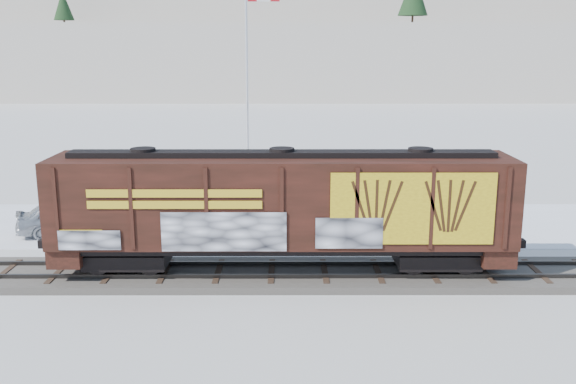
{
  "coord_description": "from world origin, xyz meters",
  "views": [
    {
      "loc": [
        0.58,
        -22.86,
        8.56
      ],
      "look_at": [
        0.63,
        3.0,
        2.66
      ],
      "focal_mm": 40.0,
      "sensor_mm": 36.0,
      "label": 1
    }
  ],
  "objects_px": {
    "flagpole": "(249,118)",
    "car_white": "(359,213)",
    "hopper_railcar": "(282,204)",
    "car_silver": "(69,216)",
    "car_dark": "(452,208)"
  },
  "relations": [
    {
      "from": "car_silver",
      "to": "flagpole",
      "type": "bearing_deg",
      "value": -66.79
    },
    {
      "from": "flagpole",
      "to": "car_dark",
      "type": "relative_size",
      "value": 2.55
    },
    {
      "from": "car_dark",
      "to": "car_white",
      "type": "bearing_deg",
      "value": 118.74
    },
    {
      "from": "car_silver",
      "to": "car_dark",
      "type": "height_order",
      "value": "car_silver"
    },
    {
      "from": "hopper_railcar",
      "to": "flagpole",
      "type": "xyz_separation_m",
      "value": [
        -1.96,
        13.72,
        1.64
      ]
    },
    {
      "from": "hopper_railcar",
      "to": "flagpole",
      "type": "bearing_deg",
      "value": 98.11
    },
    {
      "from": "hopper_railcar",
      "to": "car_dark",
      "type": "relative_size",
      "value": 3.51
    },
    {
      "from": "hopper_railcar",
      "to": "car_dark",
      "type": "height_order",
      "value": "hopper_railcar"
    },
    {
      "from": "flagpole",
      "to": "car_white",
      "type": "height_order",
      "value": "flagpole"
    },
    {
      "from": "flagpole",
      "to": "car_silver",
      "type": "distance_m",
      "value": 11.73
    },
    {
      "from": "car_white",
      "to": "car_dark",
      "type": "xyz_separation_m",
      "value": [
        4.77,
        1.31,
        -0.12
      ]
    },
    {
      "from": "flagpole",
      "to": "car_silver",
      "type": "xyz_separation_m",
      "value": [
        -8.05,
        -7.68,
        -3.71
      ]
    },
    {
      "from": "hopper_railcar",
      "to": "car_white",
      "type": "relative_size",
      "value": 3.4
    },
    {
      "from": "car_silver",
      "to": "car_white",
      "type": "relative_size",
      "value": 0.94
    },
    {
      "from": "hopper_railcar",
      "to": "flagpole",
      "type": "height_order",
      "value": "flagpole"
    }
  ]
}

